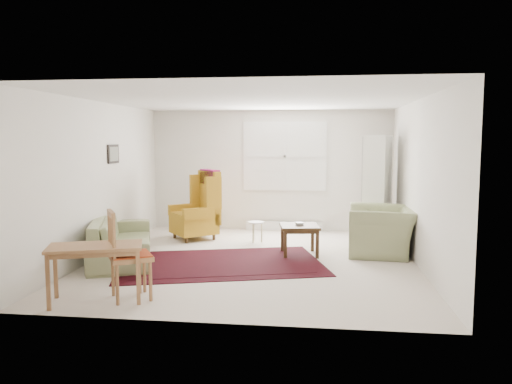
# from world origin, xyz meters

# --- Properties ---
(room) EXTENTS (5.04, 5.54, 2.51)m
(room) POSITION_xyz_m (0.02, 0.21, 1.26)
(room) COLOR beige
(room) RESTS_ON ground
(rug) EXTENTS (3.47, 2.72, 0.03)m
(rug) POSITION_xyz_m (-0.47, -0.30, 0.02)
(rug) COLOR black
(rug) RESTS_ON ground
(sofa) EXTENTS (1.57, 2.42, 0.91)m
(sofa) POSITION_xyz_m (-2.10, -0.16, 0.45)
(sofa) COLOR #7F8659
(sofa) RESTS_ON ground
(armchair) EXTENTS (1.14, 1.28, 0.94)m
(armchair) POSITION_xyz_m (2.05, 0.71, 0.47)
(armchair) COLOR #7F8659
(armchair) RESTS_ON ground
(wingback_chair) EXTENTS (1.11, 1.10, 1.33)m
(wingback_chair) POSITION_xyz_m (-1.35, 1.53, 0.66)
(wingback_chair) COLOR #B5821B
(wingback_chair) RESTS_ON ground
(coffee_table) EXTENTS (0.70, 0.70, 0.50)m
(coffee_table) POSITION_xyz_m (0.70, 0.45, 0.25)
(coffee_table) COLOR #3C2612
(coffee_table) RESTS_ON ground
(stool) EXTENTS (0.31, 0.31, 0.39)m
(stool) POSITION_xyz_m (-0.13, 1.38, 0.19)
(stool) COLOR white
(stool) RESTS_ON ground
(cabinet) EXTENTS (0.63, 0.88, 1.97)m
(cabinet) POSITION_xyz_m (2.10, 1.86, 0.99)
(cabinet) COLOR white
(cabinet) RESTS_ON ground
(desk) EXTENTS (1.17, 0.84, 0.67)m
(desk) POSITION_xyz_m (-1.57, -2.23, 0.34)
(desk) COLOR #94653B
(desk) RESTS_ON ground
(desk_chair) EXTENTS (0.64, 0.64, 1.07)m
(desk_chair) POSITION_xyz_m (-1.20, -2.07, 0.54)
(desk_chair) COLOR #94653B
(desk_chair) RESTS_ON ground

